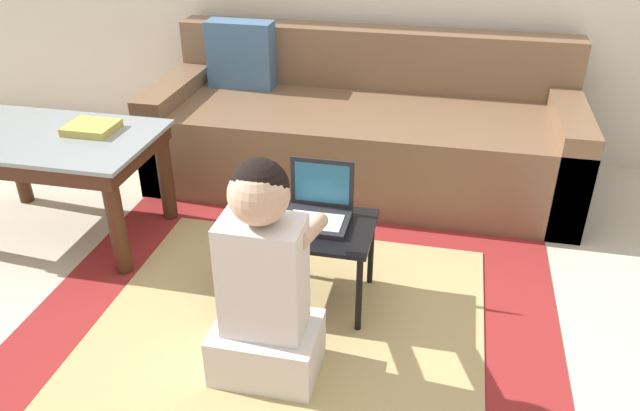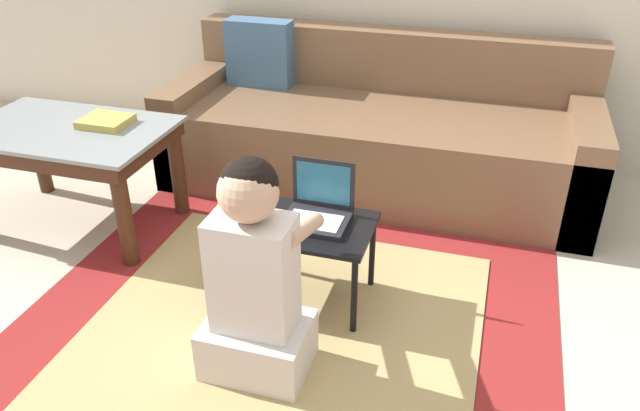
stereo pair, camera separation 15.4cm
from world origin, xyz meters
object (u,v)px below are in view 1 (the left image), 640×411
Objects in this scene: couch at (361,131)px; computer_mouse at (263,215)px; person_seated at (264,283)px; book_on_table at (91,128)px; laptop at (318,211)px; coffee_table at (54,152)px; laptop_desk at (300,233)px.

couch reaches higher than computer_mouse.
book_on_table is (-1.01, 0.74, 0.15)m from person_seated.
person_seated is at bearing -92.71° from couch.
person_seated reaches higher than computer_mouse.
laptop is 2.71× the size of computer_mouse.
book_on_table reaches higher than coffee_table.
person_seated is at bearing -91.75° from laptop_desk.
coffee_table is 9.98× the size of computer_mouse.
couch is 1.53m from coffee_table.
laptop_desk is at bearing -145.92° from laptop.
computer_mouse is (1.04, -0.25, -0.05)m from coffee_table.
coffee_table is 1.35m from person_seated.
couch is 2.72× the size of person_seated.
person_seated is at bearing -72.42° from computer_mouse.
computer_mouse is 0.11× the size of person_seated.
couch is 2.39× the size of coffee_table.
computer_mouse is at bearing -100.29° from couch.
person_seated reaches higher than laptop.
person_seated reaches higher than book_on_table.
person_seated is (1.17, -0.66, -0.05)m from coffee_table.
person_seated is 1.27m from book_on_table.
book_on_table is (-1.09, -0.79, 0.24)m from couch.
couch is 23.87× the size of computer_mouse.
coffee_table is 1.14× the size of person_seated.
book_on_table reaches higher than laptop_desk.
laptop_desk is 0.11m from laptop.
person_seated reaches higher than couch.
coffee_table is 1.21m from laptop_desk.
coffee_table is 1.26m from laptop.
laptop is (0.00, -1.08, 0.11)m from couch.
computer_mouse is at bearing -13.56° from coffee_table.
laptop_desk is 6.17× the size of computer_mouse.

